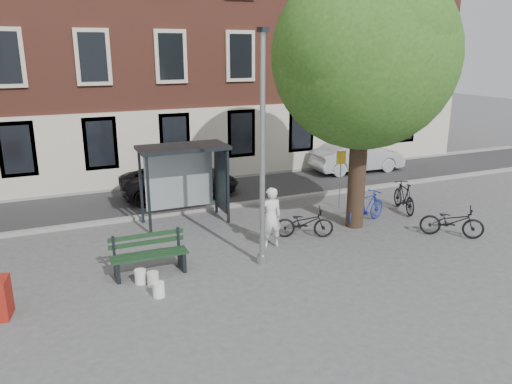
{
  "coord_description": "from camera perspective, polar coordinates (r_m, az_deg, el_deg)",
  "views": [
    {
      "loc": [
        -5.14,
        -11.37,
        5.63
      ],
      "look_at": [
        0.71,
        2.03,
        1.4
      ],
      "focal_mm": 35.0,
      "sensor_mm": 36.0,
      "label": 1
    }
  ],
  "objects": [
    {
      "name": "ground",
      "position": [
        13.69,
        0.7,
        -8.15
      ],
      "size": [
        90.0,
        90.0,
        0.0
      ],
      "primitive_type": "plane",
      "color": "#4C4C4F",
      "rests_on": "ground"
    },
    {
      "name": "road",
      "position": [
        19.89,
        -7.61,
        -0.44
      ],
      "size": [
        40.0,
        4.0,
        0.01
      ],
      "primitive_type": "cube",
      "color": "#28282B",
      "rests_on": "ground"
    },
    {
      "name": "curb_near",
      "position": [
        18.04,
        -5.84,
        -1.94
      ],
      "size": [
        40.0,
        0.25,
        0.12
      ],
      "primitive_type": "cube",
      "color": "gray",
      "rests_on": "ground"
    },
    {
      "name": "curb_far",
      "position": [
        21.73,
        -9.09,
        1.08
      ],
      "size": [
        40.0,
        0.25,
        0.12
      ],
      "primitive_type": "cube",
      "color": "gray",
      "rests_on": "ground"
    },
    {
      "name": "building_row",
      "position": [
        24.94,
        -12.32,
        18.94
      ],
      "size": [
        30.0,
        8.0,
        14.0
      ],
      "primitive_type": "cube",
      "color": "brown",
      "rests_on": "ground"
    },
    {
      "name": "lamppost",
      "position": [
        12.8,
        0.74,
        3.28
      ],
      "size": [
        0.28,
        0.35,
        6.11
      ],
      "color": "#9EA0A3",
      "rests_on": "ground"
    },
    {
      "name": "tree_right",
      "position": [
        15.7,
        12.57,
        15.71
      ],
      "size": [
        5.76,
        5.6,
        8.2
      ],
      "color": "black",
      "rests_on": "ground"
    },
    {
      "name": "bus_shelter",
      "position": [
        16.54,
        -7.07,
        3.05
      ],
      "size": [
        2.85,
        1.45,
        2.62
      ],
      "color": "#1E2328",
      "rests_on": "ground"
    },
    {
      "name": "painter",
      "position": [
        14.48,
        1.7,
        -2.92
      ],
      "size": [
        0.7,
        0.49,
        1.81
      ],
      "primitive_type": "imported",
      "rotation": [
        0.0,
        0.0,
        3.05
      ],
      "color": "white",
      "rests_on": "ground"
    },
    {
      "name": "bench",
      "position": [
        13.25,
        -12.12,
        -7.2
      ],
      "size": [
        1.96,
        0.67,
        1.01
      ],
      "rotation": [
        0.0,
        0.0,
        -0.01
      ],
      "color": "#1E2328",
      "rests_on": "ground"
    },
    {
      "name": "bike_a",
      "position": [
        15.41,
        5.55,
        -3.51
      ],
      "size": [
        1.89,
        1.29,
        0.94
      ],
      "primitive_type": "imported",
      "rotation": [
        0.0,
        0.0,
        1.16
      ],
      "color": "black",
      "rests_on": "ground"
    },
    {
      "name": "bike_b",
      "position": [
        16.99,
        12.57,
        -1.67
      ],
      "size": [
        1.89,
        1.05,
        1.09
      ],
      "primitive_type": "imported",
      "rotation": [
        0.0,
        0.0,
        1.88
      ],
      "color": "navy",
      "rests_on": "ground"
    },
    {
      "name": "bike_c",
      "position": [
        16.52,
        21.48,
        -3.14
      ],
      "size": [
        1.86,
        1.73,
        0.99
      ],
      "primitive_type": "imported",
      "rotation": [
        0.0,
        0.0,
        0.86
      ],
      "color": "black",
      "rests_on": "ground"
    },
    {
      "name": "bike_d",
      "position": [
        18.5,
        16.57,
        -0.53
      ],
      "size": [
        1.01,
        1.86,
        1.08
      ],
      "primitive_type": "imported",
      "rotation": [
        0.0,
        0.0,
        2.84
      ],
      "color": "black",
      "rests_on": "ground"
    },
    {
      "name": "car_dark",
      "position": [
        19.76,
        -8.67,
        1.31
      ],
      "size": [
        4.63,
        2.19,
        1.28
      ],
      "primitive_type": "imported",
      "rotation": [
        0.0,
        0.0,
        1.56
      ],
      "color": "black",
      "rests_on": "ground"
    },
    {
      "name": "car_silver",
      "position": [
        23.98,
        11.49,
        4.0
      ],
      "size": [
        4.46,
        1.71,
        1.45
      ],
      "primitive_type": "imported",
      "rotation": [
        0.0,
        0.0,
        1.53
      ],
      "color": "#B3B6BC",
      "rests_on": "ground"
    },
    {
      "name": "bucket_a",
      "position": [
        12.13,
        -11.07,
        -10.89
      ],
      "size": [
        0.31,
        0.31,
        0.36
      ],
      "primitive_type": "cylinder",
      "rotation": [
        0.0,
        0.0,
        0.13
      ],
      "color": "white",
      "rests_on": "ground"
    },
    {
      "name": "bucket_b",
      "position": [
        12.85,
        -13.08,
        -9.4
      ],
      "size": [
        0.36,
        0.36,
        0.36
      ],
      "primitive_type": "cylinder",
      "rotation": [
        0.0,
        0.0,
        0.35
      ],
      "color": "white",
      "rests_on": "ground"
    },
    {
      "name": "bucket_c",
      "position": [
        12.66,
        -11.69,
        -9.73
      ],
      "size": [
        0.36,
        0.36,
        0.36
      ],
      "primitive_type": "cylinder",
      "rotation": [
        0.0,
        0.0,
        0.36
      ],
      "color": "silver",
      "rests_on": "ground"
    },
    {
      "name": "notice_sign",
      "position": [
        18.1,
        9.67,
        2.97
      ],
      "size": [
        0.37,
        0.05,
        2.12
      ],
      "rotation": [
        0.0,
        0.0,
        -0.05
      ],
      "color": "#9EA0A3",
      "rests_on": "ground"
    }
  ]
}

